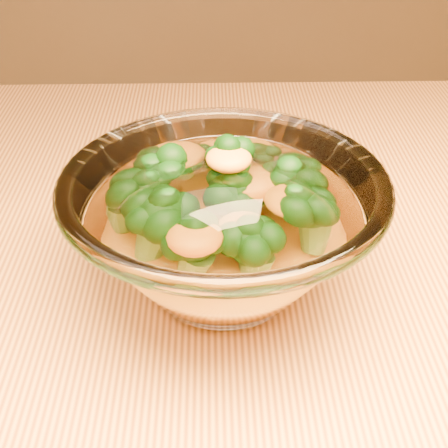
% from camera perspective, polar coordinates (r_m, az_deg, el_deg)
% --- Properties ---
extents(table, '(1.20, 0.80, 0.75)m').
position_cam_1_polar(table, '(0.57, -6.34, -12.58)').
color(table, gold).
rests_on(table, ground).
extents(glass_bowl, '(0.23, 0.23, 0.10)m').
position_cam_1_polar(glass_bowl, '(0.45, 0.00, -0.52)').
color(glass_bowl, white).
rests_on(glass_bowl, table).
extents(cheese_sauce, '(0.13, 0.13, 0.04)m').
position_cam_1_polar(cheese_sauce, '(0.47, 0.00, -2.70)').
color(cheese_sauce, orange).
rests_on(cheese_sauce, glass_bowl).
extents(broccoli_heap, '(0.16, 0.14, 0.08)m').
position_cam_1_polar(broccoli_heap, '(0.46, -0.53, 1.87)').
color(broccoli_heap, black).
rests_on(broccoli_heap, cheese_sauce).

